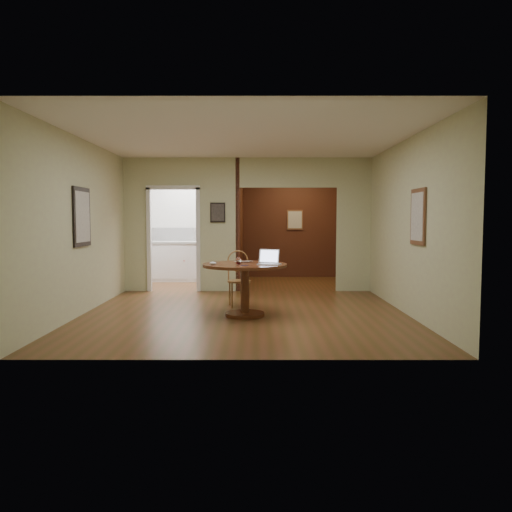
{
  "coord_description": "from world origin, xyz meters",
  "views": [
    {
      "loc": [
        0.18,
        -7.6,
        1.46
      ],
      "look_at": [
        0.17,
        -0.2,
        0.92
      ],
      "focal_mm": 35.0,
      "sensor_mm": 36.0,
      "label": 1
    }
  ],
  "objects_px": {
    "chair": "(239,275)",
    "open_laptop": "(269,260)",
    "dining_table": "(245,277)",
    "closed_laptop": "(245,262)"
  },
  "relations": [
    {
      "from": "dining_table",
      "to": "chair",
      "type": "distance_m",
      "value": 0.91
    },
    {
      "from": "dining_table",
      "to": "open_laptop",
      "type": "relative_size",
      "value": 3.39
    },
    {
      "from": "chair",
      "to": "closed_laptop",
      "type": "relative_size",
      "value": 3.11
    },
    {
      "from": "open_laptop",
      "to": "chair",
      "type": "bearing_deg",
      "value": 137.89
    },
    {
      "from": "chair",
      "to": "open_laptop",
      "type": "height_order",
      "value": "open_laptop"
    },
    {
      "from": "dining_table",
      "to": "chair",
      "type": "relative_size",
      "value": 1.36
    },
    {
      "from": "open_laptop",
      "to": "closed_laptop",
      "type": "xyz_separation_m",
      "value": [
        -0.36,
        0.28,
        -0.05
      ]
    },
    {
      "from": "chair",
      "to": "open_laptop",
      "type": "xyz_separation_m",
      "value": [
        0.49,
        -1.0,
        0.34
      ]
    },
    {
      "from": "chair",
      "to": "open_laptop",
      "type": "relative_size",
      "value": 2.5
    },
    {
      "from": "closed_laptop",
      "to": "chair",
      "type": "bearing_deg",
      "value": 70.81
    }
  ]
}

